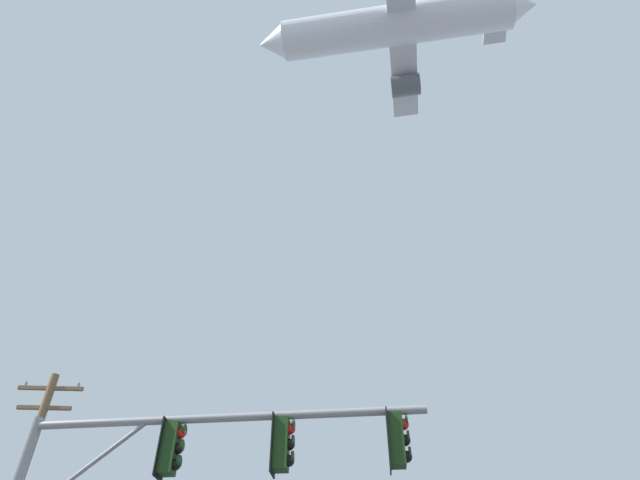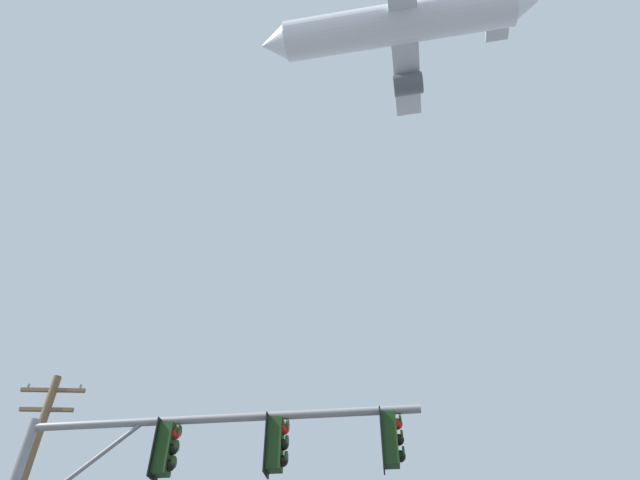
% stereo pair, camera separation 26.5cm
% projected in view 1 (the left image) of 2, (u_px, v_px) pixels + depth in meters
% --- Properties ---
extents(signal_pole_near, '(7.42, 1.38, 5.72)m').
position_uv_depth(signal_pole_near, '(181.00, 480.00, 9.33)').
color(signal_pole_near, gray).
rests_on(signal_pole_near, ground).
extents(airplane, '(26.16, 20.21, 7.14)m').
position_uv_depth(airplane, '(395.00, 26.00, 50.59)').
color(airplane, white).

